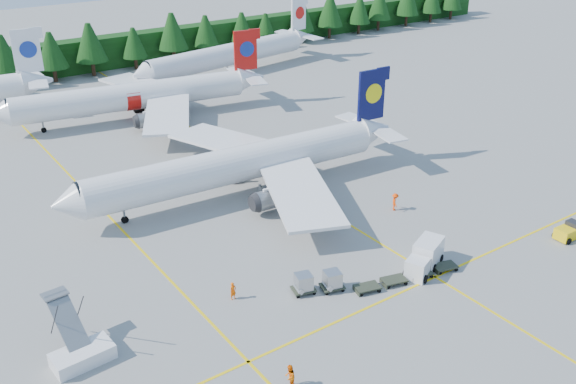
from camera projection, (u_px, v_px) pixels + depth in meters
ground at (342, 268)px, 59.61m from camera, size 320.00×320.00×0.00m
taxi_stripe_a at (117, 225)px, 67.13m from camera, size 0.25×120.00×0.01m
taxi_stripe_b at (276, 180)px, 77.46m from camera, size 0.25×120.00×0.01m
taxi_stripe_cross at (386, 299)px, 55.18m from camera, size 80.00×0.25×0.01m
treeline_hedge at (62, 59)px, 118.80m from camera, size 220.00×4.00×6.00m
airliner_navy at (230, 167)px, 71.93m from camera, size 41.22×33.84×11.98m
airliner_red at (127, 97)px, 95.45m from camera, size 40.17×32.80×11.74m
airliner_far_right at (222, 56)px, 117.62m from camera, size 40.70×10.41×11.91m
airstairs at (80, 351)px, 47.78m from camera, size 4.60×6.24×4.00m
service_truck at (424, 257)px, 58.98m from camera, size 5.60×3.87×2.55m
baggage_tug at (569, 231)px, 64.40m from camera, size 2.97×1.64×1.57m
dolly_train at (407, 276)px, 57.68m from camera, size 10.61×3.44×0.13m
uld_pair at (318, 281)px, 55.84m from camera, size 4.64×3.07×1.53m
crew_a at (233, 291)px, 54.86m from camera, size 0.64×0.45×1.65m
crew_b at (290, 377)px, 45.16m from camera, size 1.16×1.14×1.89m
crew_c at (395, 202)px, 69.82m from camera, size 0.91×0.99×1.98m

